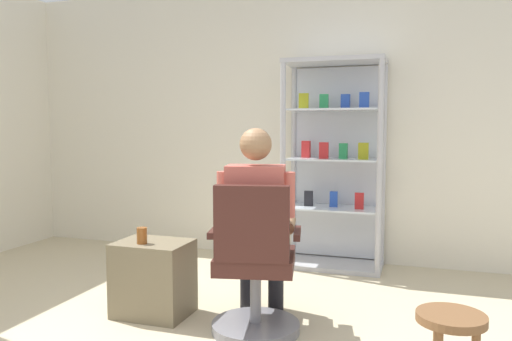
# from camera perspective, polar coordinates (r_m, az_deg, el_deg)

# --- Properties ---
(back_wall) EXTENTS (6.00, 0.10, 2.70)m
(back_wall) POSITION_cam_1_polar(r_m,az_deg,el_deg) (5.03, 4.84, 5.56)
(back_wall) COLOR silver
(back_wall) RESTS_ON ground
(display_cabinet_main) EXTENTS (0.90, 0.45, 1.90)m
(display_cabinet_main) POSITION_cam_1_polar(r_m,az_deg,el_deg) (4.73, 8.86, 0.91)
(display_cabinet_main) COLOR #B7B7BC
(display_cabinet_main) RESTS_ON ground
(office_chair) EXTENTS (0.61, 0.58, 0.96)m
(office_chair) POSITION_cam_1_polar(r_m,az_deg,el_deg) (3.19, -0.15, -11.50)
(office_chair) COLOR slate
(office_chair) RESTS_ON ground
(seated_shopkeeper) EXTENTS (0.54, 0.61, 1.29)m
(seated_shopkeeper) POSITION_cam_1_polar(r_m,az_deg,el_deg) (3.28, 0.17, -5.34)
(seated_shopkeeper) COLOR black
(seated_shopkeeper) RESTS_ON ground
(storage_crate) EXTENTS (0.49, 0.38, 0.51)m
(storage_crate) POSITION_cam_1_polar(r_m,az_deg,el_deg) (3.64, -11.46, -11.79)
(storage_crate) COLOR #72664C
(storage_crate) RESTS_ON ground
(tea_glass) EXTENTS (0.07, 0.07, 0.11)m
(tea_glass) POSITION_cam_1_polar(r_m,az_deg,el_deg) (3.52, -12.72, -7.15)
(tea_glass) COLOR brown
(tea_glass) RESTS_ON storage_crate
(wooden_stool) EXTENTS (0.32, 0.32, 0.43)m
(wooden_stool) POSITION_cam_1_polar(r_m,az_deg,el_deg) (2.64, 21.07, -16.61)
(wooden_stool) COLOR brown
(wooden_stool) RESTS_ON ground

